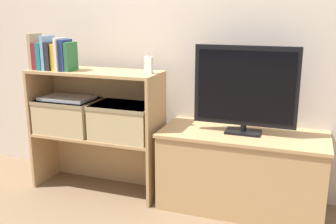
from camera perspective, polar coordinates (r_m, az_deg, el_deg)
The scene contains 19 objects.
ground_plane at distance 2.67m, azimuth -1.26°, elevation -14.00°, with size 16.00×16.00×0.00m, color brown.
wall_back at distance 2.80m, azimuth 2.23°, elevation 13.00°, with size 10.00×0.05×2.40m.
tv_stand at distance 2.64m, azimuth 10.58°, elevation -8.36°, with size 1.06×0.47×0.52m.
tv at distance 2.48m, azimuth 11.16°, elevation 3.44°, with size 0.64×0.14×0.55m.
bookshelf_lower_tier at distance 2.96m, azimuth -9.52°, elevation -5.51°, with size 0.93×0.34×0.42m.
bookshelf_upper_tier at distance 2.84m, azimuth -9.86°, elevation 2.85°, with size 0.93×0.34×0.46m.
book_tan at distance 2.93m, azimuth -18.69°, elevation 8.35°, with size 0.03×0.14×0.25m.
book_maroon at distance 2.92m, azimuth -18.15°, elevation 7.73°, with size 0.03×0.13×0.18m.
book_teal at distance 2.89m, azimuth -17.53°, elevation 7.76°, with size 0.03×0.15×0.19m.
book_skyblue at distance 2.87m, azimuth -17.02°, elevation 8.23°, with size 0.02×0.14×0.24m.
book_charcoal at distance 2.85m, azimuth -16.46°, elevation 7.80°, with size 0.03×0.14×0.19m.
book_mustard at distance 2.83m, azimuth -15.74°, elevation 7.69°, with size 0.04×0.12×0.18m.
book_ivory at distance 2.81m, azimuth -15.19°, elevation 8.09°, with size 0.02×0.15×0.22m.
book_navy at distance 2.79m, azimuth -14.63°, elevation 7.99°, with size 0.04×0.12×0.21m.
book_forest at distance 2.77m, azimuth -13.92°, elevation 7.80°, with size 0.03×0.13×0.19m.
baby_monitor at distance 2.57m, azimuth -2.82°, elevation 6.82°, with size 0.05×0.03×0.14m.
storage_basket_left at distance 2.93m, azimuth -14.29°, elevation -0.32°, with size 0.42×0.30×0.24m.
storage_basket_right at distance 2.71m, azimuth -6.42°, elevation -1.14°, with size 0.42×0.30×0.24m.
laptop at distance 2.91m, azimuth -14.43°, elevation 1.97°, with size 0.36×0.22×0.02m.
Camera 1 is at (0.85, -2.19, 1.27)m, focal length 42.00 mm.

